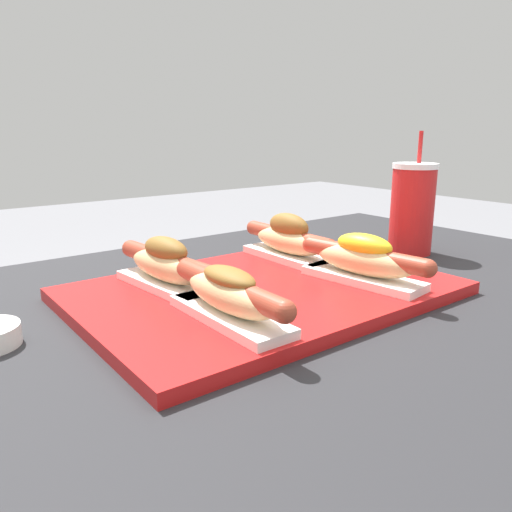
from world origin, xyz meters
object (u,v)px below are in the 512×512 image
at_px(hot_dog_0, 229,294).
at_px(hot_dog_2, 166,265).
at_px(serving_tray, 264,291).
at_px(hot_dog_1, 363,260).
at_px(hot_dog_3, 288,239).
at_px(drink_cup, 412,209).

distance_m(hot_dog_0, hot_dog_2, 0.16).
height_order(hot_dog_0, hot_dog_2, hot_dog_2).
relative_size(serving_tray, hot_dog_2, 2.36).
bearing_deg(hot_dog_0, hot_dog_1, 1.31).
distance_m(serving_tray, hot_dog_2, 0.15).
height_order(hot_dog_3, drink_cup, drink_cup).
bearing_deg(hot_dog_2, drink_cup, -4.42).
distance_m(hot_dog_1, hot_dog_3, 0.17).
relative_size(hot_dog_0, drink_cup, 0.96).
xyz_separation_m(hot_dog_0, hot_dog_1, (0.24, 0.01, 0.00)).
bearing_deg(hot_dog_1, serving_tray, 148.44).
distance_m(serving_tray, hot_dog_3, 0.16).
bearing_deg(drink_cup, serving_tray, -175.05).
height_order(serving_tray, hot_dog_3, hot_dog_3).
height_order(hot_dog_1, drink_cup, drink_cup).
xyz_separation_m(hot_dog_3, drink_cup, (0.27, -0.06, 0.03)).
bearing_deg(hot_dog_1, hot_dog_3, 90.42).
height_order(hot_dog_2, drink_cup, drink_cup).
height_order(serving_tray, hot_dog_1, hot_dog_1).
relative_size(hot_dog_1, hot_dog_2, 1.00).
distance_m(hot_dog_1, hot_dog_2, 0.29).
relative_size(hot_dog_1, hot_dog_3, 0.99).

